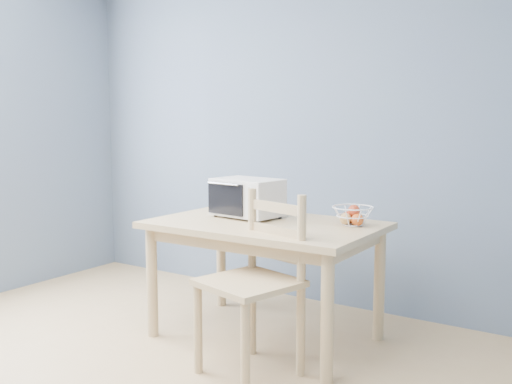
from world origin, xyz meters
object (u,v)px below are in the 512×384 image
Objects in this scene: dining_table at (265,238)px; toaster_oven at (245,197)px; dining_chair at (255,285)px; fruit_basket at (352,216)px.

dining_table is 0.33m from toaster_oven.
toaster_oven reaches higher than dining_chair.
dining_chair is (0.44, -0.54, -0.40)m from toaster_oven.
dining_table is 0.57m from fruit_basket.
fruit_basket is (0.72, 0.10, -0.07)m from toaster_oven.
dining_table is at bearing 131.50° from dining_chair.
toaster_oven is 1.77× the size of fruit_basket.
fruit_basket is at bearing 20.24° from dining_table.
dining_table is 5.31× the size of fruit_basket.
fruit_basket is 0.27× the size of dining_chair.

